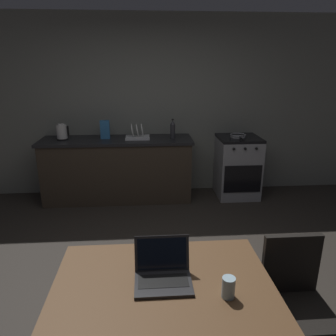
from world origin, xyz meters
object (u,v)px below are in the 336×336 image
(chair, at_px, (295,296))
(drinking_glass, at_px, (228,287))
(dining_table, at_px, (164,294))
(electric_kettle, at_px, (62,132))
(frying_pan, at_px, (238,136))
(laptop, at_px, (163,274))
(cereal_box, at_px, (105,130))
(stove_oven, at_px, (237,167))
(dish_rack, at_px, (138,135))
(bottle, at_px, (173,129))

(chair, height_order, drinking_glass, chair)
(dining_table, relative_size, electric_kettle, 5.47)
(electric_kettle, relative_size, drinking_glass, 1.96)
(frying_pan, xyz_separation_m, drinking_glass, (-0.93, -3.11, -0.13))
(laptop, xyz_separation_m, electric_kettle, (-1.24, 2.98, 0.23))
(cereal_box, bearing_deg, dining_table, -77.90)
(stove_oven, height_order, dish_rack, dish_rack)
(frying_pan, height_order, cereal_box, cereal_box)
(bottle, bearing_deg, dining_table, -95.94)
(chair, distance_m, cereal_box, 3.31)
(frying_pan, height_order, dish_rack, dish_rack)
(drinking_glass, height_order, cereal_box, cereal_box)
(stove_oven, height_order, cereal_box, cereal_box)
(chair, xyz_separation_m, cereal_box, (-1.50, 2.90, 0.53))
(chair, xyz_separation_m, drinking_glass, (-0.52, -0.26, 0.30))
(electric_kettle, xyz_separation_m, bottle, (1.56, -0.05, 0.03))
(electric_kettle, bearing_deg, dish_rack, 0.00)
(chair, xyz_separation_m, electric_kettle, (-2.10, 2.88, 0.51))
(frying_pan, bearing_deg, stove_oven, 44.46)
(bottle, height_order, drinking_glass, bottle)
(chair, relative_size, dish_rack, 2.62)
(drinking_glass, relative_size, cereal_box, 0.44)
(stove_oven, bearing_deg, chair, -98.78)
(electric_kettle, height_order, frying_pan, electric_kettle)
(bottle, bearing_deg, laptop, -96.09)
(bottle, bearing_deg, stove_oven, 2.76)
(frying_pan, relative_size, drinking_glass, 3.48)
(cereal_box, bearing_deg, stove_oven, -0.66)
(electric_kettle, bearing_deg, bottle, -1.84)
(dish_rack, bearing_deg, dining_table, -86.36)
(chair, bearing_deg, frying_pan, 67.68)
(chair, height_order, laptop, laptop)
(electric_kettle, distance_m, bottle, 1.56)
(stove_oven, relative_size, cereal_box, 3.47)
(stove_oven, xyz_separation_m, dish_rack, (-1.49, 0.00, 0.50))
(stove_oven, bearing_deg, frying_pan, -135.54)
(dining_table, xyz_separation_m, laptop, (-0.00, 0.03, 0.12))
(frying_pan, bearing_deg, laptop, -113.31)
(dining_table, bearing_deg, electric_kettle, 112.50)
(laptop, bearing_deg, dish_rack, 80.88)
(drinking_glass, xyz_separation_m, dish_rack, (-0.53, 3.14, 0.15))
(electric_kettle, bearing_deg, laptop, -67.37)
(stove_oven, bearing_deg, electric_kettle, 179.94)
(dining_table, relative_size, bottle, 4.37)
(cereal_box, bearing_deg, dish_rack, -2.50)
(frying_pan, height_order, drinking_glass, frying_pan)
(laptop, relative_size, drinking_glass, 2.76)
(dining_table, bearing_deg, dish_rack, 93.64)
(stove_oven, xyz_separation_m, bottle, (-0.99, -0.05, 0.59))
(bottle, height_order, cereal_box, bottle)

